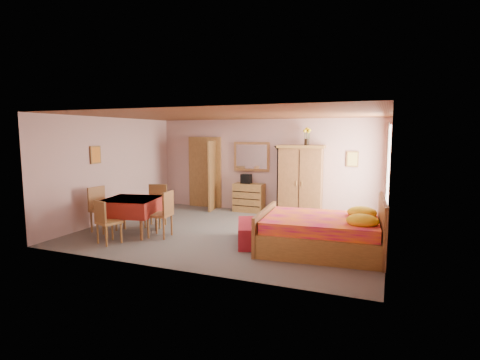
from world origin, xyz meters
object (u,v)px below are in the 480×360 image
at_px(wardrobe, 301,181).
at_px(bed, 321,223).
at_px(chair_south, 109,222).
at_px(floor_lamp, 277,180).
at_px(chest_of_drawers, 249,198).
at_px(dining_table, 132,216).
at_px(wall_mirror, 252,157).
at_px(chair_east, 160,214).
at_px(stereo, 246,179).
at_px(bench, 250,233).
at_px(sunflower_vase, 307,136).
at_px(chair_west, 103,209).
at_px(chair_north, 155,206).

bearing_deg(wardrobe, bed, -73.41).
bearing_deg(chair_south, floor_lamp, 77.96).
height_order(chest_of_drawers, dining_table, chest_of_drawers).
relative_size(wall_mirror, chair_east, 1.06).
distance_m(stereo, bench, 3.18).
height_order(sunflower_vase, chair_west, sunflower_vase).
xyz_separation_m(bench, chair_south, (-2.60, -1.09, 0.24)).
bearing_deg(floor_lamp, dining_table, -125.82).
bearing_deg(stereo, chair_south, -109.81).
bearing_deg(floor_lamp, wall_mirror, 167.41).
relative_size(bench, chair_south, 1.39).
xyz_separation_m(dining_table, chair_north, (0.06, 0.78, 0.09)).
bearing_deg(dining_table, sunflower_vase, 45.59).
height_order(chair_north, chair_east, chair_east).
bearing_deg(wall_mirror, stereo, -116.42).
bearing_deg(wardrobe, wall_mirror, 165.30).
bearing_deg(wardrobe, dining_table, -137.48).
distance_m(wall_mirror, dining_table, 3.93).
bearing_deg(chest_of_drawers, chair_south, -109.72).
relative_size(chair_south, chair_east, 0.90).
xyz_separation_m(wall_mirror, chair_west, (-2.27, -3.48, -1.05)).
bearing_deg(stereo, bed, -47.61).
relative_size(stereo, chair_west, 0.28).
relative_size(wardrobe, chair_north, 1.93).
bearing_deg(wall_mirror, chair_south, -112.88).
distance_m(wardrobe, chair_east, 3.89).
height_order(bed, chair_west, bed).
height_order(wall_mirror, sunflower_vase, sunflower_vase).
bearing_deg(chair_west, chair_north, 142.24).
height_order(sunflower_vase, dining_table, sunflower_vase).
relative_size(floor_lamp, chair_north, 1.90).
distance_m(sunflower_vase, bed, 3.36).
height_order(chest_of_drawers, wall_mirror, wall_mirror).
bearing_deg(bed, dining_table, -178.94).
height_order(bed, chair_east, bed).
bearing_deg(bed, chest_of_drawers, 126.98).
bearing_deg(wardrobe, stereo, 173.04).
bearing_deg(bench, sunflower_vase, 79.43).
distance_m(bed, chair_east, 3.37).
bearing_deg(wardrobe, chest_of_drawers, 173.23).
distance_m(floor_lamp, wardrobe, 0.68).
bearing_deg(wardrobe, bench, -101.94).
distance_m(wall_mirror, chair_west, 4.28).
bearing_deg(wall_mirror, chair_west, -126.03).
distance_m(chair_south, chair_west, 1.02).
bearing_deg(sunflower_vase, wall_mirror, 172.06).
bearing_deg(chair_north, wardrobe, -154.36).
relative_size(wall_mirror, wardrobe, 0.55).
height_order(bench, chair_north, chair_north).
bearing_deg(chair_north, wall_mirror, -131.85).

